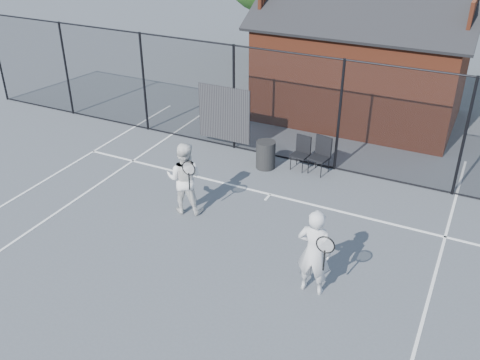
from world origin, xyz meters
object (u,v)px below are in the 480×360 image
at_px(clubhouse, 362,68).
at_px(chair_left, 300,154).
at_px(player_front, 314,252).
at_px(waste_bin, 266,155).
at_px(player_back, 184,178).
at_px(chair_right, 319,156).

relative_size(clubhouse, chair_left, 7.36).
height_order(player_front, chair_left, player_front).
bearing_deg(waste_bin, clubhouse, 75.86).
distance_m(player_back, chair_right, 3.82).
relative_size(player_front, chair_left, 1.97).
bearing_deg(player_front, player_back, 159.03).
xyz_separation_m(player_back, waste_bin, (0.78, 2.81, -0.48)).
height_order(chair_left, chair_right, chair_right).
height_order(clubhouse, player_back, clubhouse).
bearing_deg(waste_bin, player_front, -56.34).
bearing_deg(clubhouse, player_front, -79.90).
height_order(player_front, waste_bin, player_front).
height_order(player_front, chair_right, player_front).
bearing_deg(waste_bin, player_back, -105.52).
bearing_deg(player_back, player_front, -20.97).
relative_size(clubhouse, player_back, 3.79).
bearing_deg(player_back, chair_right, 55.56).
distance_m(clubhouse, chair_left, 4.56).
bearing_deg(chair_right, clubhouse, 104.27).
bearing_deg(chair_left, clubhouse, 92.67).
distance_m(player_front, player_back, 3.81).
bearing_deg(waste_bin, chair_right, 13.51).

